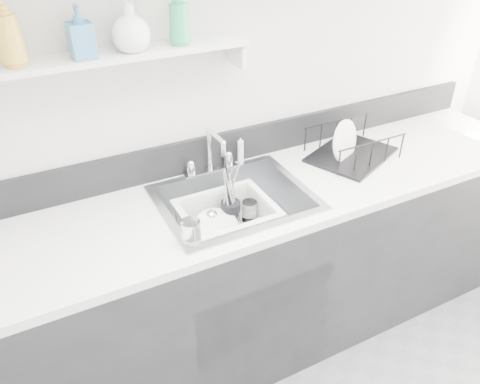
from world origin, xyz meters
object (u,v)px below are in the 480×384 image
sink (235,215)px  wash_tub (227,222)px  counter_run (235,278)px  dish_rack (353,143)px

sink → wash_tub: sink is taller
counter_run → sink: bearing=0.0°
counter_run → wash_tub: 0.37m
counter_run → dish_rack: size_ratio=7.74×
counter_run → sink: (0.00, 0.00, 0.37)m
counter_run → sink: sink is taller
sink → dish_rack: 0.71m
counter_run → wash_tub: (-0.05, -0.03, 0.37)m
sink → wash_tub: bearing=-152.6°
wash_tub → dish_rack: size_ratio=0.94×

